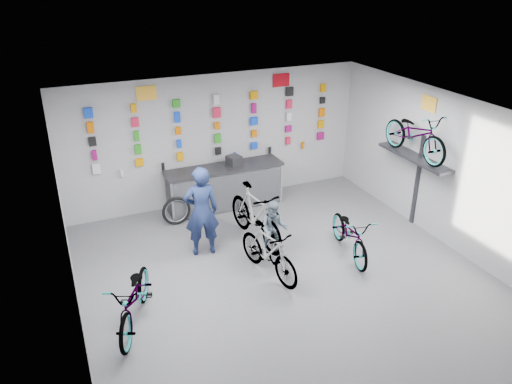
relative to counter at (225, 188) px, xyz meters
name	(u,v)px	position (x,y,z in m)	size (l,w,h in m)	color
floor	(296,290)	(0.00, -3.54, -0.49)	(8.00, 8.00, 0.00)	#505055
ceiling	(303,124)	(0.00, -3.54, 2.51)	(8.00, 8.00, 0.00)	white
wall_back	(217,140)	(0.00, 0.46, 1.01)	(7.00, 7.00, 0.00)	#ABABAE
wall_left	(71,261)	(-3.50, -3.54, 1.01)	(8.00, 8.00, 0.00)	#ABABAE
wall_right	(465,179)	(3.50, -3.54, 1.01)	(8.00, 8.00, 0.00)	#ABABAE
counter	(225,188)	(0.00, 0.00, 0.00)	(2.70, 0.66, 1.00)	black
merch_wall	(216,127)	(-0.02, 0.39, 1.33)	(5.58, 0.08, 1.56)	silver
wall_bracket	(415,161)	(3.33, -2.34, 0.98)	(0.39, 1.90, 2.00)	#333338
sign_left	(146,93)	(-1.50, 0.44, 2.23)	(0.42, 0.02, 0.30)	yellow
sign_right	(281,80)	(1.60, 0.44, 2.23)	(0.42, 0.02, 0.30)	#B70A17
sign_side	(429,104)	(3.48, -2.34, 2.16)	(0.02, 0.40, 0.30)	yellow
bike_left	(135,299)	(-2.70, -3.32, -0.01)	(0.63, 1.80, 0.95)	gray
bike_center	(268,252)	(-0.24, -2.91, 0.00)	(0.46, 1.63, 0.98)	gray
bike_right	(350,234)	(1.50, -2.89, -0.04)	(0.60, 1.71, 0.90)	gray
bike_service	(255,215)	(0.03, -1.71, 0.10)	(0.55, 1.96, 1.18)	gray
bike_wall	(415,134)	(3.25, -2.34, 1.57)	(0.63, 1.80, 0.95)	gray
clerk	(201,211)	(-1.09, -1.72, 0.42)	(0.66, 0.43, 1.81)	navy
customer	(274,229)	(0.15, -2.31, 0.07)	(0.54, 0.42, 1.12)	slate
spare_wheel	(176,211)	(-1.25, -0.37, -0.17)	(0.64, 0.14, 0.64)	black
register	(234,161)	(0.24, 0.01, 0.62)	(0.28, 0.30, 0.22)	black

